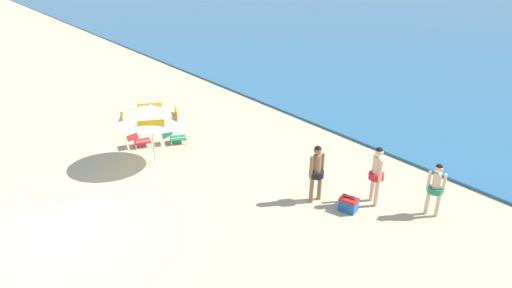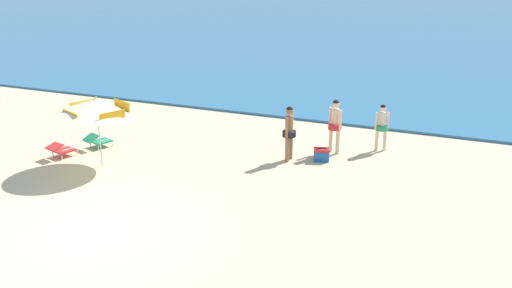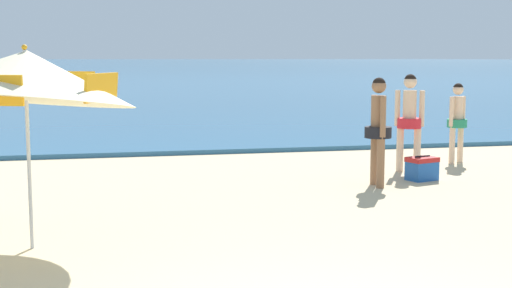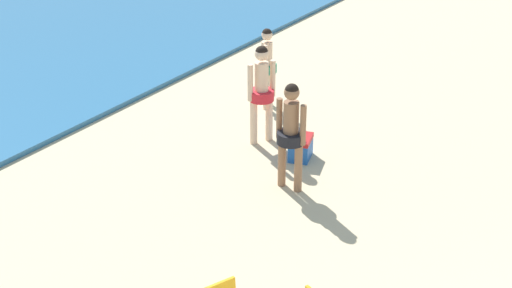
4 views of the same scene
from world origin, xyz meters
The scene contains 4 objects.
person_standing_near_shore centered at (3.83, 7.60, 1.04)m, with size 0.48×0.44×1.79m.
person_standing_beside centered at (2.70, 6.33, 1.03)m, with size 0.43×0.53×1.77m.
person_wading_in centered at (5.22, 8.38, 0.92)m, with size 0.43×0.39×1.59m.
cooler_box centered at (3.67, 6.70, 0.20)m, with size 0.58×0.48×0.43m.
Camera 4 is at (-5.93, 1.27, 5.81)m, focal length 51.08 mm.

